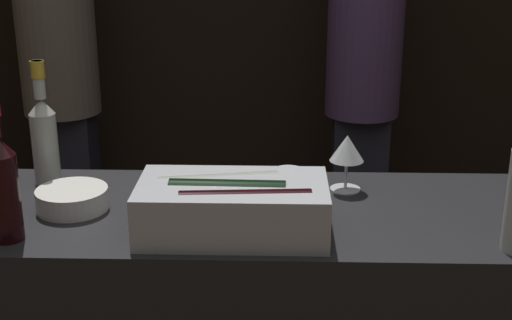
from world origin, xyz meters
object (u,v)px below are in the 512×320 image
at_px(bowl_white, 72,198).
at_px(ice_bin_with_bottles, 232,205).
at_px(person_in_hoodie, 363,74).
at_px(candle_votive, 288,180).
at_px(person_blond_tee, 60,74).
at_px(rose_wine_bottle, 44,134).
at_px(red_wine_bottle_tall, 3,184).
at_px(wine_glass, 347,150).

bearing_deg(bowl_white, ice_bin_with_bottles, -17.12).
bearing_deg(ice_bin_with_bottles, person_in_hoodie, 73.56).
relative_size(candle_votive, person_in_hoodie, 0.04).
bearing_deg(ice_bin_with_bottles, person_blond_tee, 118.02).
height_order(ice_bin_with_bottles, bowl_white, ice_bin_with_bottles).
height_order(candle_votive, rose_wine_bottle, rose_wine_bottle).
xyz_separation_m(ice_bin_with_bottles, candle_votive, (0.13, 0.27, -0.04)).
height_order(candle_votive, person_in_hoodie, person_in_hoodie).
height_order(bowl_white, candle_votive, candle_votive).
relative_size(rose_wine_bottle, red_wine_bottle_tall, 1.03).
height_order(rose_wine_bottle, red_wine_bottle_tall, rose_wine_bottle).
bearing_deg(person_blond_tee, rose_wine_bottle, -15.94).
distance_m(ice_bin_with_bottles, person_blond_tee, 1.89).
xyz_separation_m(rose_wine_bottle, red_wine_bottle_tall, (0.02, -0.35, -0.01)).
distance_m(wine_glass, person_blond_tee, 1.82).
relative_size(wine_glass, person_blond_tee, 0.08).
height_order(bowl_white, wine_glass, wine_glass).
height_order(bowl_white, person_in_hoodie, person_in_hoodie).
relative_size(bowl_white, candle_votive, 2.16).
xyz_separation_m(candle_votive, red_wine_bottle_tall, (-0.63, -0.32, 0.10)).
bearing_deg(person_blond_tee, bowl_white, -13.63).
xyz_separation_m(red_wine_bottle_tall, person_in_hoodie, (0.98, 1.69, -0.11)).
height_order(ice_bin_with_bottles, candle_votive, ice_bin_with_bottles).
bearing_deg(red_wine_bottle_tall, person_in_hoodie, 59.79).
height_order(person_in_hoodie, person_blond_tee, person_in_hoodie).
bearing_deg(candle_votive, ice_bin_with_bottles, -116.32).
bearing_deg(person_in_hoodie, candle_votive, -10.41).
bearing_deg(candle_votive, person_blond_tee, 126.01).
bearing_deg(candle_votive, person_in_hoodie, 75.62).
relative_size(candle_votive, red_wine_bottle_tall, 0.25).
bearing_deg(ice_bin_with_bottles, red_wine_bottle_tall, -174.21).
xyz_separation_m(ice_bin_with_bottles, person_blond_tee, (-0.89, 1.66, -0.07)).
bearing_deg(rose_wine_bottle, wine_glass, -1.89).
bearing_deg(ice_bin_with_bottles, rose_wine_bottle, 149.87).
relative_size(red_wine_bottle_tall, person_blond_tee, 0.18).
height_order(red_wine_bottle_tall, person_blond_tee, person_blond_tee).
xyz_separation_m(candle_votive, person_in_hoodie, (0.35, 1.37, -0.01)).
bearing_deg(bowl_white, rose_wine_bottle, 123.08).
height_order(wine_glass, rose_wine_bottle, rose_wine_bottle).
relative_size(wine_glass, person_in_hoodie, 0.08).
xyz_separation_m(bowl_white, rose_wine_bottle, (-0.11, 0.18, 0.11)).
height_order(rose_wine_bottle, person_blond_tee, person_blond_tee).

